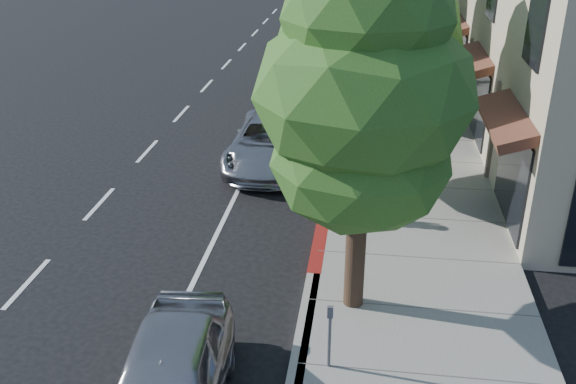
% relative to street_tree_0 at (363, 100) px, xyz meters
% --- Properties ---
extents(ground, '(120.00, 120.00, 0.00)m').
position_rel_street_tree_0_xyz_m(ground, '(-0.90, 2.00, -4.44)').
color(ground, black).
rests_on(ground, ground).
extents(sidewalk, '(4.60, 56.00, 0.15)m').
position_rel_street_tree_0_xyz_m(sidewalk, '(1.40, 10.00, -4.37)').
color(sidewalk, gray).
rests_on(sidewalk, ground).
extents(curb, '(0.30, 56.00, 0.15)m').
position_rel_street_tree_0_xyz_m(curb, '(-0.90, 10.00, -4.37)').
color(curb, '#9E998E').
rests_on(curb, ground).
extents(curb_red_segment, '(0.32, 4.00, 0.15)m').
position_rel_street_tree_0_xyz_m(curb_red_segment, '(-0.90, 3.00, -4.37)').
color(curb_red_segment, maroon).
rests_on(curb_red_segment, ground).
extents(street_tree_0, '(3.99, 3.99, 7.08)m').
position_rel_street_tree_0_xyz_m(street_tree_0, '(0.00, 0.00, 0.00)').
color(street_tree_0, black).
rests_on(street_tree_0, ground).
extents(street_tree_1, '(4.88, 4.88, 7.11)m').
position_rel_street_tree_0_xyz_m(street_tree_1, '(-0.00, 6.00, -0.17)').
color(street_tree_1, black).
rests_on(street_tree_1, ground).
extents(cyclist, '(0.47, 0.63, 1.58)m').
position_rel_street_tree_0_xyz_m(cyclist, '(-0.65, 3.85, -3.65)').
color(cyclist, white).
rests_on(cyclist, ground).
extents(bicycle, '(1.79, 0.86, 0.90)m').
position_rel_street_tree_0_xyz_m(bicycle, '(-1.34, 5.00, -3.99)').
color(bicycle, navy).
rests_on(bicycle, ground).
extents(silver_suv, '(2.44, 5.24, 1.45)m').
position_rel_street_tree_0_xyz_m(silver_suv, '(-2.86, 7.50, -3.72)').
color(silver_suv, '#9C9DA1').
rests_on(silver_suv, ground).
extents(dark_sedan, '(2.38, 5.19, 1.65)m').
position_rel_street_tree_0_xyz_m(dark_sedan, '(-2.41, 15.33, -3.62)').
color(dark_sedan, black).
rests_on(dark_sedan, ground).
extents(white_pickup, '(2.60, 5.29, 1.48)m').
position_rel_street_tree_0_xyz_m(white_pickup, '(-1.40, 23.00, -3.70)').
color(white_pickup, silver).
rests_on(white_pickup, ground).
extents(dark_suv_far, '(1.90, 4.30, 1.44)m').
position_rel_street_tree_0_xyz_m(dark_suv_far, '(-2.74, 29.90, -3.72)').
color(dark_suv_far, black).
rests_on(dark_suv_far, ground).
extents(pedestrian, '(0.94, 0.76, 1.83)m').
position_rel_street_tree_0_xyz_m(pedestrian, '(1.12, 14.17, -3.38)').
color(pedestrian, black).
rests_on(pedestrian, sidewalk).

